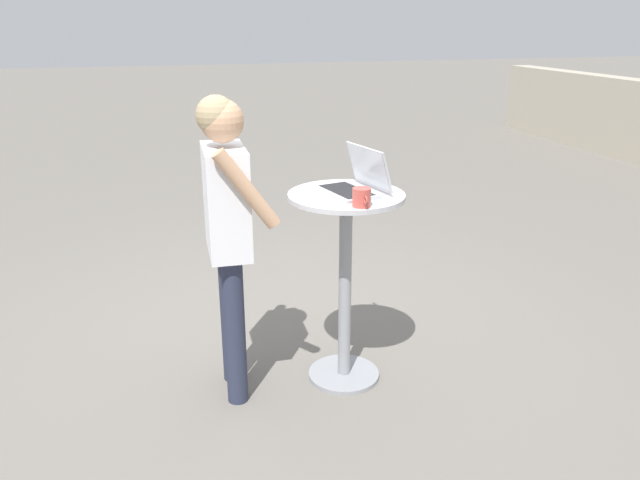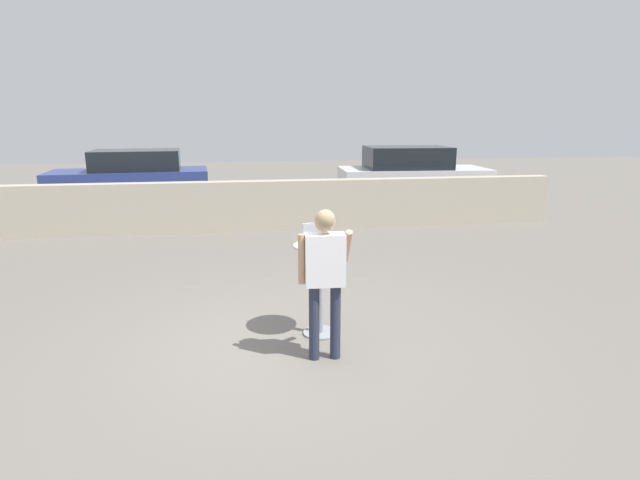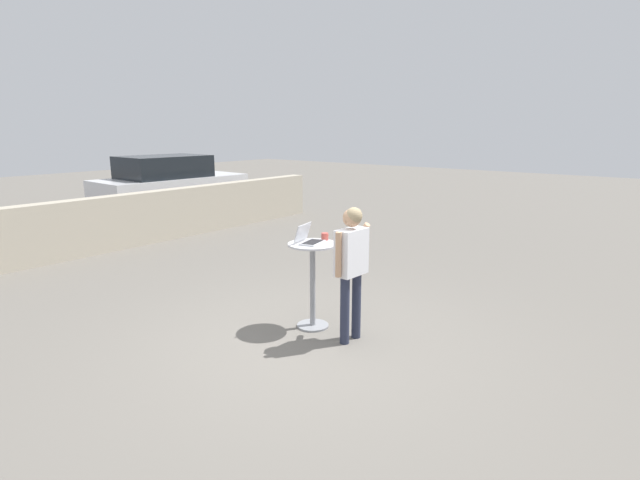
{
  "view_description": "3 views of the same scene",
  "coord_description": "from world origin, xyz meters",
  "views": [
    {
      "loc": [
        3.43,
        -0.7,
        1.96
      ],
      "look_at": [
        0.49,
        0.15,
        0.86
      ],
      "focal_mm": 35.0,
      "sensor_mm": 36.0,
      "label": 1
    },
    {
      "loc": [
        -0.39,
        -5.12,
        2.49
      ],
      "look_at": [
        0.45,
        0.24,
        1.16
      ],
      "focal_mm": 28.0,
      "sensor_mm": 36.0,
      "label": 2
    },
    {
      "loc": [
        -4.18,
        -3.48,
        2.5
      ],
      "look_at": [
        0.24,
        0.01,
        1.22
      ],
      "focal_mm": 28.0,
      "sensor_mm": 36.0,
      "label": 3
    }
  ],
  "objects": [
    {
      "name": "ground_plane",
      "position": [
        0.0,
        0.0,
        0.0
      ],
      "size": [
        50.0,
        50.0,
        0.0
      ],
      "primitive_type": "plane",
      "color": "slate"
    },
    {
      "name": "pavement_kerb",
      "position": [
        0.0,
        6.14,
        0.56
      ],
      "size": [
        13.9,
        0.35,
        1.12
      ],
      "color": "#B2A893",
      "rests_on": "ground_plane"
    },
    {
      "name": "cafe_table",
      "position": [
        0.46,
        0.3,
        0.7
      ],
      "size": [
        0.61,
        0.61,
        1.09
      ],
      "color": "gray",
      "rests_on": "ground_plane"
    },
    {
      "name": "laptop",
      "position": [
        0.45,
        0.36,
        1.15
      ],
      "size": [
        0.4,
        0.35,
        0.24
      ],
      "color": "#B7BABF",
      "rests_on": "cafe_table"
    },
    {
      "name": "coffee_mug",
      "position": [
        0.7,
        0.3,
        1.14
      ],
      "size": [
        0.12,
        0.09,
        0.09
      ],
      "color": "#C14C42",
      "rests_on": "cafe_table"
    },
    {
      "name": "standing_person",
      "position": [
        0.41,
        -0.32,
        1.02
      ],
      "size": [
        0.56,
        0.35,
        1.61
      ],
      "color": "#282D42",
      "rests_on": "ground_plane"
    },
    {
      "name": "parked_car_near_street",
      "position": [
        4.56,
        9.05,
        0.86
      ],
      "size": [
        4.38,
        2.15,
        1.69
      ],
      "color": "silver",
      "rests_on": "ground_plane"
    }
  ]
}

